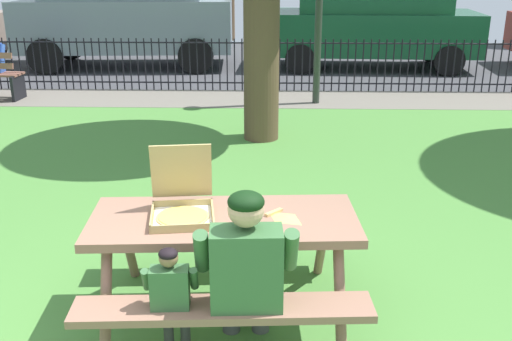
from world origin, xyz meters
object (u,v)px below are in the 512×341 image
(pizza_slice_on_table, at_px, (283,216))
(child_at_table, at_px, (172,293))
(picnic_table_foreground, at_px, (224,240))
(pizza_box_open, at_px, (182,203))
(parked_car_left, at_px, (126,8))
(adult_at_table, at_px, (246,269))
(parked_car_center, at_px, (372,18))

(pizza_slice_on_table, height_order, child_at_table, child_at_table)
(picnic_table_foreground, distance_m, pizza_box_open, 0.38)
(parked_car_left, bearing_deg, pizza_box_open, -74.81)
(picnic_table_foreground, xyz_separation_m, adult_at_table, (0.17, -0.49, 0.06))
(pizza_slice_on_table, relative_size, adult_at_table, 0.22)
(pizza_slice_on_table, height_order, parked_car_center, parked_car_center)
(picnic_table_foreground, height_order, adult_at_table, adult_at_table)
(parked_car_center, bearing_deg, child_at_table, -104.64)
(adult_at_table, height_order, child_at_table, adult_at_table)
(pizza_slice_on_table, distance_m, parked_car_center, 10.21)
(child_at_table, bearing_deg, pizza_box_open, 90.61)
(pizza_box_open, relative_size, child_at_table, 0.63)
(picnic_table_foreground, bearing_deg, child_at_table, -116.52)
(pizza_box_open, relative_size, pizza_slice_on_table, 2.02)
(pizza_slice_on_table, bearing_deg, pizza_box_open, 178.91)
(parked_car_left, bearing_deg, pizza_slice_on_table, -71.27)
(parked_car_left, relative_size, parked_car_center, 1.03)
(pizza_box_open, bearing_deg, adult_at_table, -48.57)
(child_at_table, height_order, parked_car_left, parked_car_left)
(parked_car_left, height_order, parked_car_center, parked_car_left)
(parked_car_left, bearing_deg, parked_car_center, -0.00)
(parked_car_center, bearing_deg, parked_car_left, 180.00)
(picnic_table_foreground, relative_size, pizza_slice_on_table, 7.17)
(picnic_table_foreground, relative_size, child_at_table, 2.23)
(adult_at_table, xyz_separation_m, child_at_table, (-0.45, -0.06, -0.14))
(parked_car_left, bearing_deg, adult_at_table, -73.22)
(parked_car_left, xyz_separation_m, parked_car_center, (5.47, -0.00, -0.21))
(picnic_table_foreground, distance_m, parked_car_center, 10.31)
(pizza_slice_on_table, bearing_deg, picnic_table_foreground, -178.74)
(pizza_slice_on_table, bearing_deg, child_at_table, -140.33)
(picnic_table_foreground, xyz_separation_m, child_at_table, (-0.27, -0.55, -0.08))
(pizza_slice_on_table, distance_m, child_at_table, 0.91)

